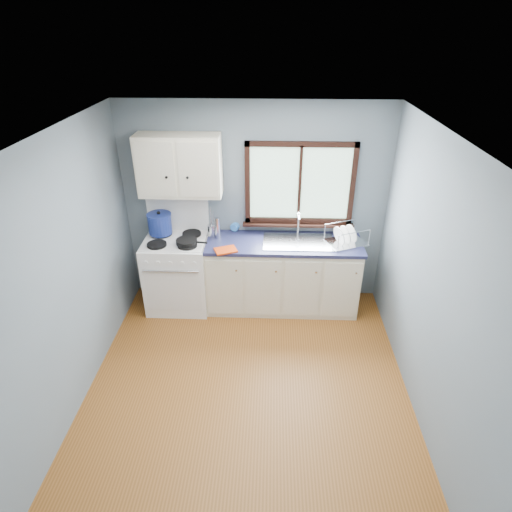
{
  "coord_description": "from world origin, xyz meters",
  "views": [
    {
      "loc": [
        0.2,
        -3.06,
        3.28
      ],
      "look_at": [
        0.05,
        0.9,
        1.05
      ],
      "focal_mm": 30.0,
      "sensor_mm": 36.0,
      "label": 1
    }
  ],
  "objects_px": {
    "gas_range": "(178,271)",
    "base_cabinets": "(282,278)",
    "utensil_crock": "(212,230)",
    "thermos": "(217,228)",
    "skillet": "(187,241)",
    "sink": "(298,247)",
    "stockpot": "(160,223)",
    "dish_rack": "(346,239)"
  },
  "relations": [
    {
      "from": "sink",
      "to": "stockpot",
      "type": "xyz_separation_m",
      "value": [
        -1.68,
        0.11,
        0.23
      ]
    },
    {
      "from": "skillet",
      "to": "dish_rack",
      "type": "relative_size",
      "value": 0.72
    },
    {
      "from": "stockpot",
      "to": "gas_range",
      "type": "bearing_deg",
      "value": -32.41
    },
    {
      "from": "sink",
      "to": "skillet",
      "type": "bearing_deg",
      "value": -173.12
    },
    {
      "from": "gas_range",
      "to": "stockpot",
      "type": "bearing_deg",
      "value": 147.59
    },
    {
      "from": "gas_range",
      "to": "base_cabinets",
      "type": "height_order",
      "value": "gas_range"
    },
    {
      "from": "stockpot",
      "to": "sink",
      "type": "bearing_deg",
      "value": -3.62
    },
    {
      "from": "gas_range",
      "to": "stockpot",
      "type": "distance_m",
      "value": 0.64
    },
    {
      "from": "skillet",
      "to": "stockpot",
      "type": "xyz_separation_m",
      "value": [
        -0.37,
        0.26,
        0.1
      ]
    },
    {
      "from": "utensil_crock",
      "to": "thermos",
      "type": "height_order",
      "value": "utensil_crock"
    },
    {
      "from": "base_cabinets",
      "to": "utensil_crock",
      "type": "relative_size",
      "value": 5.0
    },
    {
      "from": "skillet",
      "to": "utensil_crock",
      "type": "distance_m",
      "value": 0.39
    },
    {
      "from": "sink",
      "to": "skillet",
      "type": "distance_m",
      "value": 1.33
    },
    {
      "from": "base_cabinets",
      "to": "skillet",
      "type": "bearing_deg",
      "value": -172.01
    },
    {
      "from": "skillet",
      "to": "stockpot",
      "type": "bearing_deg",
      "value": 150.79
    },
    {
      "from": "dish_rack",
      "to": "utensil_crock",
      "type": "bearing_deg",
      "value": 151.56
    },
    {
      "from": "utensil_crock",
      "to": "dish_rack",
      "type": "relative_size",
      "value": 0.69
    },
    {
      "from": "stockpot",
      "to": "skillet",
      "type": "bearing_deg",
      "value": -35.55
    },
    {
      "from": "skillet",
      "to": "stockpot",
      "type": "distance_m",
      "value": 0.47
    },
    {
      "from": "thermos",
      "to": "base_cabinets",
      "type": "bearing_deg",
      "value": -5.07
    },
    {
      "from": "base_cabinets",
      "to": "thermos",
      "type": "height_order",
      "value": "thermos"
    },
    {
      "from": "base_cabinets",
      "to": "skillet",
      "type": "xyz_separation_m",
      "value": [
        -1.13,
        -0.16,
        0.58
      ]
    },
    {
      "from": "sink",
      "to": "base_cabinets",
      "type": "bearing_deg",
      "value": 179.87
    },
    {
      "from": "skillet",
      "to": "stockpot",
      "type": "height_order",
      "value": "stockpot"
    },
    {
      "from": "gas_range",
      "to": "dish_rack",
      "type": "relative_size",
      "value": 2.55
    },
    {
      "from": "base_cabinets",
      "to": "stockpot",
      "type": "height_order",
      "value": "stockpot"
    },
    {
      "from": "skillet",
      "to": "thermos",
      "type": "xyz_separation_m",
      "value": [
        0.34,
        0.23,
        0.07
      ]
    },
    {
      "from": "gas_range",
      "to": "base_cabinets",
      "type": "distance_m",
      "value": 1.31
    },
    {
      "from": "thermos",
      "to": "sink",
      "type": "bearing_deg",
      "value": -4.16
    },
    {
      "from": "gas_range",
      "to": "sink",
      "type": "distance_m",
      "value": 1.53
    },
    {
      "from": "base_cabinets",
      "to": "utensil_crock",
      "type": "distance_m",
      "value": 1.06
    },
    {
      "from": "sink",
      "to": "gas_range",
      "type": "bearing_deg",
      "value": -179.29
    },
    {
      "from": "base_cabinets",
      "to": "dish_rack",
      "type": "xyz_separation_m",
      "value": [
        0.74,
        -0.0,
        0.57
      ]
    },
    {
      "from": "sink",
      "to": "utensil_crock",
      "type": "relative_size",
      "value": 2.27
    },
    {
      "from": "base_cabinets",
      "to": "sink",
      "type": "xyz_separation_m",
      "value": [
        0.18,
        -0.0,
        0.45
      ]
    },
    {
      "from": "sink",
      "to": "stockpot",
      "type": "relative_size",
      "value": 2.7
    },
    {
      "from": "sink",
      "to": "utensil_crock",
      "type": "distance_m",
      "value": 1.06
    },
    {
      "from": "sink",
      "to": "stockpot",
      "type": "distance_m",
      "value": 1.7
    },
    {
      "from": "skillet",
      "to": "gas_range",
      "type": "bearing_deg",
      "value": 147.52
    },
    {
      "from": "stockpot",
      "to": "utensil_crock",
      "type": "height_order",
      "value": "utensil_crock"
    },
    {
      "from": "utensil_crock",
      "to": "skillet",
      "type": "bearing_deg",
      "value": -132.17
    },
    {
      "from": "gas_range",
      "to": "skillet",
      "type": "xyz_separation_m",
      "value": [
        0.17,
        -0.14,
        0.49
      ]
    }
  ]
}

